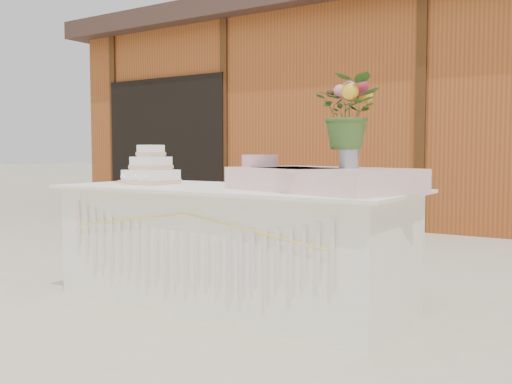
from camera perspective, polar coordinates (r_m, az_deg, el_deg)
ground at (r=3.84m, az=-2.50°, el=-11.04°), size 80.00×80.00×0.00m
barn at (r=9.29m, az=19.81°, el=7.96°), size 12.60×4.60×3.30m
cake_table at (r=3.76m, az=-2.57°, el=-5.34°), size 2.40×1.00×0.77m
wedding_cake at (r=4.13m, az=-10.45°, el=2.10°), size 0.32×0.32×0.28m
pink_cake_stand at (r=3.59m, az=0.39°, el=2.26°), size 0.29×0.29×0.21m
satin_runner at (r=3.36m, az=6.55°, el=1.26°), size 1.21×0.91×0.14m
flower_vase at (r=3.28m, az=9.32°, el=3.71°), size 0.11×0.11×0.16m
bouquet at (r=3.29m, az=9.38°, el=8.69°), size 0.40×0.35×0.41m
loose_flowers at (r=4.41m, az=-13.55°, el=1.06°), size 0.18×0.37×0.02m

